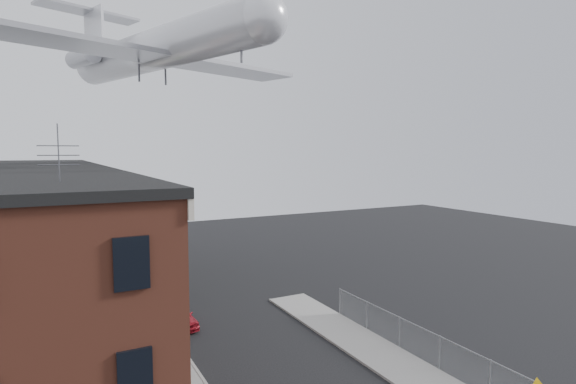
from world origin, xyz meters
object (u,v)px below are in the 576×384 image
at_px(car_mid, 159,297).
at_px(car_near, 178,316).
at_px(car_far, 141,274).
at_px(airplane, 154,50).
at_px(utility_pole, 138,257).
at_px(street_tree, 122,246).

bearing_deg(car_mid, car_near, -80.64).
height_order(car_far, airplane, airplane).
relative_size(utility_pole, car_far, 2.35).
distance_m(car_near, car_mid, 4.51).
distance_m(street_tree, car_near, 11.18).
xyz_separation_m(utility_pole, car_far, (2.00, 11.27, -4.12)).
distance_m(car_near, car_far, 12.02).
bearing_deg(airplane, car_far, 121.06).
xyz_separation_m(street_tree, car_near, (1.90, -10.67, -2.76)).
bearing_deg(car_far, car_mid, -94.62).
relative_size(utility_pole, car_near, 2.23).
bearing_deg(airplane, car_mid, -102.72).
bearing_deg(utility_pole, airplane, 70.67).
relative_size(car_far, airplane, 0.14).
xyz_separation_m(car_near, airplane, (1.01, 9.96, 18.86)).
distance_m(utility_pole, car_far, 12.16).
relative_size(street_tree, airplane, 0.19).
distance_m(utility_pole, car_near, 4.63).
bearing_deg(street_tree, car_far, 38.82).
relative_size(street_tree, car_mid, 1.30).
relative_size(car_mid, airplane, 0.14).
bearing_deg(street_tree, airplane, -13.60).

